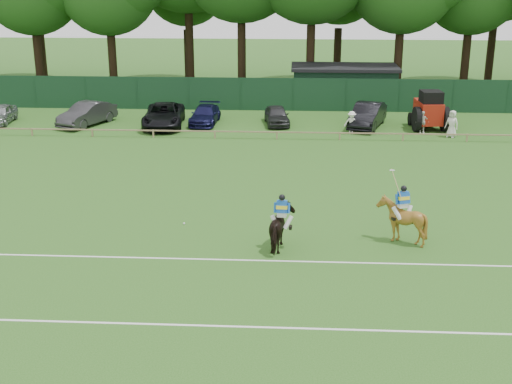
# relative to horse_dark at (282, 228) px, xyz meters

# --- Properties ---
(ground) EXTENTS (160.00, 160.00, 0.00)m
(ground) POSITION_rel_horse_dark_xyz_m (-1.66, -0.21, -0.85)
(ground) COLOR #1E4C14
(ground) RESTS_ON ground
(horse_dark) EXTENTS (1.06, 2.07, 1.70)m
(horse_dark) POSITION_rel_horse_dark_xyz_m (0.00, 0.00, 0.00)
(horse_dark) COLOR black
(horse_dark) RESTS_ON ground
(horse_chestnut) EXTENTS (1.99, 2.10, 1.87)m
(horse_chestnut) POSITION_rel_horse_dark_xyz_m (4.77, 0.95, 0.09)
(horse_chestnut) COLOR brown
(horse_chestnut) RESTS_ON ground
(sedan_silver) EXTENTS (1.85, 3.92, 1.30)m
(sedan_silver) POSITION_rel_horse_dark_xyz_m (-20.18, 21.35, -0.20)
(sedan_silver) COLOR #989B9D
(sedan_silver) RESTS_ON ground
(sedan_grey) EXTENTS (3.41, 5.04, 1.57)m
(sedan_grey) POSITION_rel_horse_dark_xyz_m (-13.94, 21.08, -0.06)
(sedan_grey) COLOR #313033
(sedan_grey) RESTS_ON ground
(suv_black) EXTENTS (3.06, 5.82, 1.56)m
(suv_black) POSITION_rel_horse_dark_xyz_m (-8.55, 20.95, -0.07)
(suv_black) COLOR black
(suv_black) RESTS_ON ground
(sedan_navy) EXTENTS (1.99, 4.41, 1.26)m
(sedan_navy) POSITION_rel_horse_dark_xyz_m (-5.82, 21.95, -0.22)
(sedan_navy) COLOR #111237
(sedan_navy) RESTS_ON ground
(hatch_grey) EXTENTS (2.04, 3.99, 1.30)m
(hatch_grey) POSITION_rel_horse_dark_xyz_m (-0.79, 21.98, -0.20)
(hatch_grey) COLOR #2C2C2E
(hatch_grey) RESTS_ON ground
(estate_black) EXTENTS (3.17, 5.27, 1.64)m
(estate_black) POSITION_rel_horse_dark_xyz_m (5.44, 21.57, -0.03)
(estate_black) COLOR black
(estate_black) RESTS_ON ground
(spectator_left) EXTENTS (1.02, 0.64, 1.52)m
(spectator_left) POSITION_rel_horse_dark_xyz_m (4.20, 19.46, -0.09)
(spectator_left) COLOR silver
(spectator_left) RESTS_ON ground
(spectator_mid) EXTENTS (0.88, 0.36, 1.49)m
(spectator_mid) POSITION_rel_horse_dark_xyz_m (8.89, 19.97, -0.10)
(spectator_mid) COLOR silver
(spectator_mid) RESTS_ON ground
(spectator_right) EXTENTS (1.03, 0.96, 1.76)m
(spectator_right) POSITION_rel_horse_dark_xyz_m (10.58, 18.91, 0.03)
(spectator_right) COLOR silver
(spectator_right) RESTS_ON ground
(rider_dark) EXTENTS (0.94, 0.40, 1.41)m
(rider_dark) POSITION_rel_horse_dark_xyz_m (-0.00, -0.01, 0.75)
(rider_dark) COLOR silver
(rider_dark) RESTS_ON ground
(rider_chestnut) EXTENTS (0.98, 0.54, 2.05)m
(rider_chestnut) POSITION_rel_horse_dark_xyz_m (4.77, 0.94, 0.90)
(rider_chestnut) COLOR silver
(rider_chestnut) RESTS_ON ground
(polo_ball) EXTENTS (0.09, 0.09, 0.09)m
(polo_ball) POSITION_rel_horse_dark_xyz_m (-4.24, 2.40, -0.81)
(polo_ball) COLOR silver
(polo_ball) RESTS_ON ground
(pitch_lines) EXTENTS (60.00, 5.10, 0.01)m
(pitch_lines) POSITION_rel_horse_dark_xyz_m (-1.66, -3.71, -0.84)
(pitch_lines) COLOR silver
(pitch_lines) RESTS_ON ground
(pitch_rail) EXTENTS (62.10, 0.10, 0.50)m
(pitch_rail) POSITION_rel_horse_dark_xyz_m (-1.66, 17.79, -0.41)
(pitch_rail) COLOR #997F5B
(pitch_rail) RESTS_ON ground
(perimeter_fence) EXTENTS (92.08, 0.08, 2.50)m
(perimeter_fence) POSITION_rel_horse_dark_xyz_m (-1.66, 26.79, 0.40)
(perimeter_fence) COLOR #14351E
(perimeter_fence) RESTS_ON ground
(utility_shed) EXTENTS (8.40, 4.40, 3.04)m
(utility_shed) POSITION_rel_horse_dark_xyz_m (4.34, 29.79, 0.69)
(utility_shed) COLOR #14331E
(utility_shed) RESTS_ON ground
(tree_row) EXTENTS (96.00, 12.00, 21.00)m
(tree_row) POSITION_rel_horse_dark_xyz_m (0.34, 34.79, -0.85)
(tree_row) COLOR #26561C
(tree_row) RESTS_ON ground
(tractor) EXTENTS (2.34, 3.31, 2.66)m
(tractor) POSITION_rel_horse_dark_xyz_m (9.49, 21.12, 0.41)
(tractor) COLOR #9C1B0E
(tractor) RESTS_ON ground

